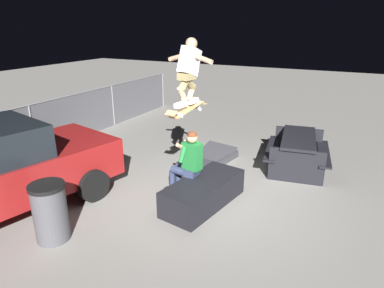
# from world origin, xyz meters

# --- Properties ---
(ground_plane) EXTENTS (40.00, 40.00, 0.00)m
(ground_plane) POSITION_xyz_m (0.00, 0.00, 0.00)
(ground_plane) COLOR gray
(ledge_box_main) EXTENTS (1.80, 0.99, 0.47)m
(ledge_box_main) POSITION_xyz_m (-0.29, -0.06, 0.24)
(ledge_box_main) COLOR black
(ledge_box_main) RESTS_ON ground
(person_sitting_on_ledge) EXTENTS (0.60, 0.78, 1.31)m
(person_sitting_on_ledge) POSITION_xyz_m (-0.15, 0.34, 0.72)
(person_sitting_on_ledge) COLOR #2D3856
(person_sitting_on_ledge) RESTS_ON ground
(skateboard) EXTENTS (1.04, 0.33, 0.16)m
(skateboard) POSITION_xyz_m (-0.13, 0.36, 1.68)
(skateboard) COLOR #AD8451
(skater_airborne) EXTENTS (0.63, 0.89, 1.12)m
(skater_airborne) POSITION_xyz_m (-0.07, 0.35, 2.37)
(skater_airborne) COLOR white
(kicker_ramp) EXTENTS (1.16, 1.01, 0.36)m
(kicker_ramp) POSITION_xyz_m (1.72, 0.66, 0.06)
(kicker_ramp) COLOR #38383D
(kicker_ramp) RESTS_ON ground
(picnic_table_back) EXTENTS (1.89, 1.60, 0.75)m
(picnic_table_back) POSITION_xyz_m (2.13, -1.23, 0.50)
(picnic_table_back) COLOR black
(picnic_table_back) RESTS_ON ground
(trash_bin) EXTENTS (0.52, 0.52, 0.91)m
(trash_bin) POSITION_xyz_m (-2.27, 1.52, 0.46)
(trash_bin) COLOR #47474C
(trash_bin) RESTS_ON ground
(fence_back) EXTENTS (12.05, 0.05, 1.29)m
(fence_back) POSITION_xyz_m (0.00, 4.66, 0.69)
(fence_back) COLOR slate
(fence_back) RESTS_ON ground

